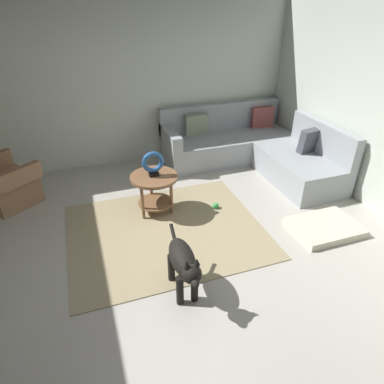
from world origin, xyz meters
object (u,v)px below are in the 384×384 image
side_table (154,184)px  dog_bed_mat (325,227)px  dog (183,263)px  dog_toy_ball (216,206)px  armchair (4,183)px  sectional_couch (252,149)px  torus_sculpture (153,163)px

side_table → dog_bed_mat: side_table is taller
dog_bed_mat → dog: size_ratio=0.94×
dog_bed_mat → dog_toy_ball: dog_bed_mat is taller
armchair → dog_bed_mat: (3.69, -1.92, -0.28)m
armchair → dog_bed_mat: size_ratio=1.25×
armchair → dog_toy_ball: size_ratio=11.62×
side_table → dog: dog is taller
dog_bed_mat → armchair: bearing=152.5°
sectional_couch → side_table: sectional_couch is taller
side_table → dog_toy_ball: (0.77, -0.19, -0.37)m
sectional_couch → dog: bearing=-129.9°
armchair → torus_sculpture: (1.85, -0.85, 0.39)m
dog_toy_ball → dog_bed_mat: bearing=-39.6°
dog → dog_toy_ball: (0.86, 1.27, -0.33)m
sectional_couch → torus_sculpture: sectional_couch is taller
side_table → dog: size_ratio=0.71×
sectional_couch → torus_sculpture: 2.09m
torus_sculpture → dog_bed_mat: (1.84, -1.07, -0.67)m
sectional_couch → torus_sculpture: (-1.85, -0.86, 0.42)m
dog_toy_ball → sectional_couch: bearing=44.2°
dog → dog_toy_ball: bearing=-122.5°
side_table → dog: bearing=-93.4°
sectional_couch → armchair: bearing=-179.8°
dog_bed_mat → dog_toy_ball: (-1.07, 0.88, -0.00)m
dog_toy_ball → torus_sculpture: bearing=166.3°
armchair → torus_sculpture: armchair is taller
armchair → side_table: 2.04m
armchair → dog_toy_ball: 2.84m
armchair → dog: size_ratio=1.18×
torus_sculpture → dog_toy_ball: size_ratio=3.79×
side_table → torus_sculpture: torus_sculpture is taller
side_table → dog_toy_ball: side_table is taller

